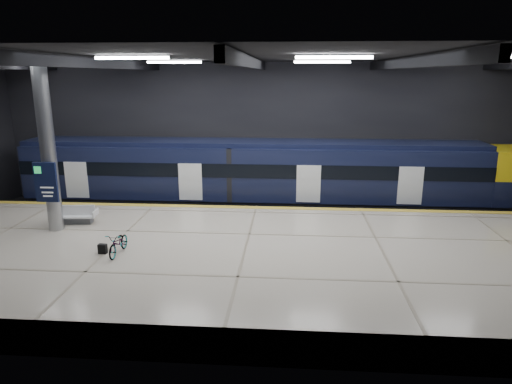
# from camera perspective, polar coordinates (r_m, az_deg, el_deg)

# --- Properties ---
(ground) EXTENTS (30.00, 30.00, 0.00)m
(ground) POSITION_cam_1_polar(r_m,az_deg,el_deg) (19.72, -0.60, -7.29)
(ground) COLOR black
(ground) RESTS_ON ground
(room_shell) EXTENTS (30.10, 16.10, 8.05)m
(room_shell) POSITION_cam_1_polar(r_m,az_deg,el_deg) (18.38, -0.65, 9.50)
(room_shell) COLOR black
(room_shell) RESTS_ON ground
(platform) EXTENTS (30.00, 11.00, 1.10)m
(platform) POSITION_cam_1_polar(r_m,az_deg,el_deg) (17.21, -1.31, -8.68)
(platform) COLOR beige
(platform) RESTS_ON ground
(safety_strip) EXTENTS (30.00, 0.40, 0.01)m
(safety_strip) POSITION_cam_1_polar(r_m,az_deg,el_deg) (21.95, -0.00, -1.94)
(safety_strip) COLOR gold
(safety_strip) RESTS_ON platform
(rails) EXTENTS (30.00, 1.52, 0.16)m
(rails) POSITION_cam_1_polar(r_m,az_deg,el_deg) (24.87, 0.47, -2.42)
(rails) COLOR gray
(rails) RESTS_ON ground
(train) EXTENTS (29.40, 2.84, 3.79)m
(train) POSITION_cam_1_polar(r_m,az_deg,el_deg) (24.32, 3.62, 1.98)
(train) COLOR black
(train) RESTS_ON ground
(bench) EXTENTS (1.89, 0.93, 0.80)m
(bench) POSITION_cam_1_polar(r_m,az_deg,el_deg) (21.11, -21.68, -2.90)
(bench) COLOR #595B60
(bench) RESTS_ON platform
(bicycle) EXTENTS (0.59, 1.58, 0.82)m
(bicycle) POSITION_cam_1_polar(r_m,az_deg,el_deg) (17.01, -16.81, -6.13)
(bicycle) COLOR #99999E
(bicycle) RESTS_ON platform
(pannier_bag) EXTENTS (0.32, 0.21, 0.35)m
(pannier_bag) POSITION_cam_1_polar(r_m,az_deg,el_deg) (17.31, -18.62, -6.75)
(pannier_bag) COLOR black
(pannier_bag) RESTS_ON platform
(info_column) EXTENTS (0.90, 0.78, 6.90)m
(info_column) POSITION_cam_1_polar(r_m,az_deg,el_deg) (19.90, -24.62, 4.92)
(info_column) COLOR #9EA0A5
(info_column) RESTS_ON platform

